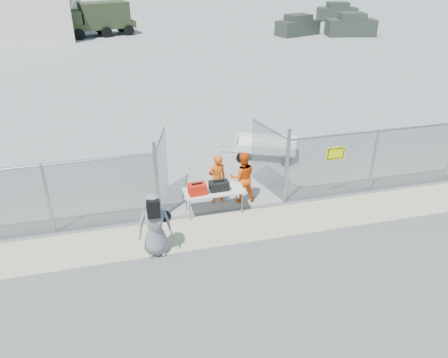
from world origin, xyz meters
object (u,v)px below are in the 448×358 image
object	(u,v)px
folding_table	(214,201)
utility_trailer	(265,148)
visitor	(155,224)
security_worker_left	(217,179)
security_worker_right	(243,177)

from	to	relation	value
folding_table	utility_trailer	distance (m)	4.43
visitor	utility_trailer	world-z (taller)	visitor
visitor	security_worker_left	bearing A→B (deg)	48.03
security_worker_right	utility_trailer	size ratio (longest dim) A/B	0.55
folding_table	utility_trailer	size ratio (longest dim) A/B	0.59
security_worker_left	utility_trailer	bearing A→B (deg)	-142.05
visitor	utility_trailer	xyz separation A→B (m)	(4.76, 5.04, -0.53)
folding_table	visitor	world-z (taller)	visitor
security_worker_right	folding_table	bearing A→B (deg)	30.26
security_worker_left	utility_trailer	size ratio (longest dim) A/B	0.54
security_worker_right	utility_trailer	distance (m)	3.48
folding_table	security_worker_left	size ratio (longest dim) A/B	1.10
security_worker_left	visitor	world-z (taller)	visitor
security_worker_left	utility_trailer	distance (m)	3.87
folding_table	security_worker_left	distance (m)	0.76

